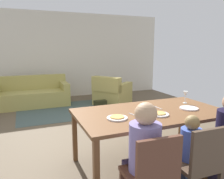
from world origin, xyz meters
TOP-DOWN VIEW (x-y plane):
  - ground_plane at (0.00, 0.50)m, footprint 6.44×6.19m
  - back_wall at (0.00, 3.64)m, footprint 6.44×0.10m
  - dining_table at (0.12, -1.19)m, footprint 1.98×1.09m
  - plate_near_man at (-0.43, -1.31)m, footprint 0.25×0.25m
  - pizza_near_man at (-0.43, -1.31)m, footprint 0.17×0.17m
  - plate_near_child at (0.12, -1.37)m, footprint 0.25×0.25m
  - pizza_near_child at (0.12, -1.37)m, footprint 0.17×0.17m
  - plate_near_woman at (0.66, -1.29)m, footprint 0.25×0.25m
  - wine_glass at (0.83, -1.01)m, footprint 0.07×0.07m
  - fork at (-0.18, -1.24)m, footprint 0.05×0.15m
  - knife at (0.30, -1.09)m, footprint 0.02×0.17m
  - dining_chair_man at (-0.43, -2.10)m, footprint 0.44×0.44m
  - person_man at (-0.42, -1.92)m, footprint 0.30×0.41m
  - dining_chair_child at (0.12, -2.10)m, footprint 0.43×0.43m
  - person_child at (0.12, -1.93)m, footprint 0.22×0.29m
  - area_rug at (-0.34, 1.91)m, footprint 2.60×1.80m
  - couch at (-1.22, 2.77)m, footprint 1.95×0.86m
  - armchair at (0.89, 2.08)m, footprint 1.20×1.20m
  - handbag at (0.38, 1.61)m, footprint 0.32×0.16m

SIDE VIEW (x-z plane):
  - ground_plane at x=0.00m, z-range -0.02..0.00m
  - area_rug at x=-0.34m, z-range 0.00..0.01m
  - handbag at x=0.38m, z-range 0.00..0.26m
  - couch at x=-1.22m, z-range -0.11..0.71m
  - armchair at x=0.89m, z-range -0.09..0.73m
  - person_child at x=0.12m, z-range -0.03..0.89m
  - dining_chair_man at x=-0.43m, z-range 0.06..0.93m
  - dining_chair_child at x=0.12m, z-range 0.06..0.93m
  - person_man at x=-0.42m, z-range -0.04..1.07m
  - dining_table at x=0.12m, z-range 0.32..1.08m
  - fork at x=-0.18m, z-range 0.76..0.77m
  - knife at x=0.30m, z-range 0.76..0.77m
  - plate_near_man at x=-0.43m, z-range 0.76..0.78m
  - plate_near_child at x=0.12m, z-range 0.76..0.78m
  - plate_near_woman at x=0.66m, z-range 0.76..0.78m
  - pizza_near_man at x=-0.43m, z-range 0.78..0.79m
  - pizza_near_child at x=0.12m, z-range 0.78..0.79m
  - wine_glass at x=0.83m, z-range 0.80..0.99m
  - back_wall at x=0.00m, z-range 0.00..2.70m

